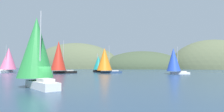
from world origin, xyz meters
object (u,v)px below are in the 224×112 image
(sailboat_pink_spinnaker, at_px, (8,59))
(sailboat_blue_spinnaker, at_px, (174,60))
(sailboat_teal_sail, at_px, (98,64))
(sailboat_green_sail, at_px, (37,50))
(sailboat_orange_sail, at_px, (105,60))
(sailboat_scarlet_sail, at_px, (59,57))

(sailboat_pink_spinnaker, height_order, sailboat_blue_spinnaker, sailboat_pink_spinnaker)
(sailboat_teal_sail, bearing_deg, sailboat_green_sail, -82.51)
(sailboat_orange_sail, xyz_separation_m, sailboat_scarlet_sail, (-14.41, -6.20, 0.95))
(sailboat_teal_sail, bearing_deg, sailboat_orange_sail, -58.77)
(sailboat_pink_spinnaker, bearing_deg, sailboat_scarlet_sail, -15.68)
(sailboat_blue_spinnaker, xyz_separation_m, sailboat_orange_sail, (-23.05, 2.48, 0.44))
(sailboat_blue_spinnaker, relative_size, sailboat_orange_sail, 0.88)
(sailboat_blue_spinnaker, bearing_deg, sailboat_scarlet_sail, -174.32)
(sailboat_teal_sail, height_order, sailboat_orange_sail, sailboat_orange_sail)
(sailboat_blue_spinnaker, bearing_deg, sailboat_orange_sail, 173.86)
(sailboat_scarlet_sail, bearing_deg, sailboat_green_sail, -65.83)
(sailboat_orange_sail, distance_m, sailboat_green_sail, 42.64)
(sailboat_teal_sail, bearing_deg, sailboat_pink_spinnaker, -169.73)
(sailboat_pink_spinnaker, relative_size, sailboat_green_sail, 1.18)
(sailboat_orange_sail, bearing_deg, sailboat_teal_sail, 121.23)
(sailboat_blue_spinnaker, relative_size, sailboat_scarlet_sail, 0.77)
(sailboat_teal_sail, xyz_separation_m, sailboat_orange_sail, (4.69, -7.73, 1.25))
(sailboat_pink_spinnaker, distance_m, sailboat_orange_sail, 40.77)
(sailboat_scarlet_sail, bearing_deg, sailboat_pink_spinnaker, 164.32)
(sailboat_blue_spinnaker, bearing_deg, sailboat_pink_spinnaker, 176.71)
(sailboat_pink_spinnaker, bearing_deg, sailboat_orange_sail, -1.67)
(sailboat_pink_spinnaker, xyz_separation_m, sailboat_orange_sail, (40.75, -1.19, -0.53))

